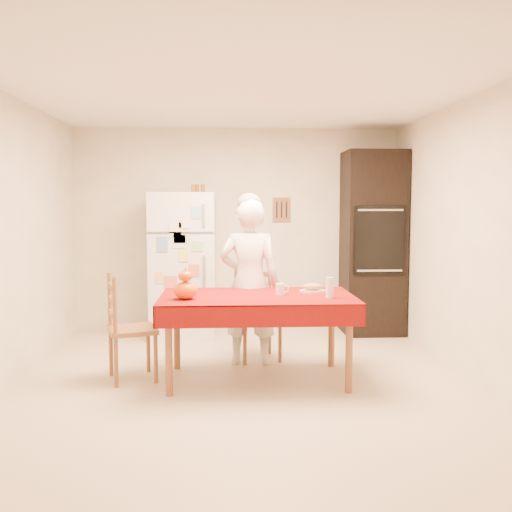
{
  "coord_description": "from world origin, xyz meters",
  "views": [
    {
      "loc": [
        -0.16,
        -4.86,
        1.55
      ],
      "look_at": [
        0.12,
        0.2,
        1.1
      ],
      "focal_mm": 40.0,
      "sensor_mm": 36.0,
      "label": 1
    }
  ],
  "objects": [
    {
      "name": "seated_woman",
      "position": [
        0.08,
        0.62,
        0.81
      ],
      "size": [
        0.63,
        0.45,
        1.61
      ],
      "primitive_type": "imported",
      "rotation": [
        0.0,
        0.0,
        3.03
      ],
      "color": "white",
      "rests_on": "floor"
    },
    {
      "name": "bread_loaf",
      "position": [
        0.64,
        0.25,
        0.81
      ],
      "size": [
        0.18,
        0.1,
        0.06
      ],
      "primitive_type": "ellipsoid",
      "color": "#AD8055",
      "rests_on": "bread_plate"
    },
    {
      "name": "oven_cabinet",
      "position": [
        1.63,
        1.93,
        1.1
      ],
      "size": [
        0.7,
        0.62,
        2.2
      ],
      "color": "black",
      "rests_on": "floor"
    },
    {
      "name": "dining_table",
      "position": [
        0.12,
        0.1,
        0.69
      ],
      "size": [
        1.7,
        1.0,
        0.76
      ],
      "color": "brown",
      "rests_on": "floor"
    },
    {
      "name": "bread_plate",
      "position": [
        0.64,
        0.25,
        0.77
      ],
      "size": [
        0.24,
        0.24,
        0.02
      ],
      "primitive_type": "cylinder",
      "color": "silver",
      "rests_on": "dining_table"
    },
    {
      "name": "floor",
      "position": [
        0.0,
        0.0,
        0.0
      ],
      "size": [
        4.5,
        4.5,
        0.0
      ],
      "primitive_type": "plane",
      "color": "#CCB393",
      "rests_on": "ground"
    },
    {
      "name": "spice_jar_right",
      "position": [
        -0.41,
        1.93,
        1.75
      ],
      "size": [
        0.05,
        0.05,
        0.1
      ],
      "primitive_type": "cylinder",
      "color": "brown",
      "rests_on": "refrigerator"
    },
    {
      "name": "pumpkin_upper",
      "position": [
        -0.49,
        -0.07,
        0.96
      ],
      "size": [
        0.12,
        0.12,
        0.09
      ],
      "primitive_type": "ellipsoid",
      "color": "#DB3A05",
      "rests_on": "pumpkin_lower"
    },
    {
      "name": "spice_jar_left",
      "position": [
        -0.53,
        1.93,
        1.75
      ],
      "size": [
        0.05,
        0.05,
        0.1
      ],
      "primitive_type": "cylinder",
      "color": "#925C1A",
      "rests_on": "refrigerator"
    },
    {
      "name": "chair_far",
      "position": [
        0.15,
        0.84,
        0.51
      ],
      "size": [
        0.5,
        0.49,
        0.95
      ],
      "rotation": [
        0.0,
        0.0,
        0.23
      ],
      "color": "brown",
      "rests_on": "floor"
    },
    {
      "name": "chair_left",
      "position": [
        -1.04,
        0.15,
        0.51
      ],
      "size": [
        0.51,
        0.52,
        0.95
      ],
      "rotation": [
        0.0,
        0.0,
        1.88
      ],
      "color": "brown",
      "rests_on": "floor"
    },
    {
      "name": "refrigerator",
      "position": [
        -0.65,
        1.88,
        0.85
      ],
      "size": [
        0.75,
        0.74,
        1.7
      ],
      "color": "white",
      "rests_on": "floor"
    },
    {
      "name": "wine_glass",
      "position": [
        0.74,
        -0.07,
        0.85
      ],
      "size": [
        0.07,
        0.07,
        0.18
      ],
      "primitive_type": "cylinder",
      "color": "white",
      "rests_on": "dining_table"
    },
    {
      "name": "coffee_mug",
      "position": [
        0.33,
        0.11,
        0.81
      ],
      "size": [
        0.08,
        0.08,
        0.1
      ],
      "primitive_type": "cylinder",
      "color": "white",
      "rests_on": "dining_table"
    },
    {
      "name": "spice_jar_mid",
      "position": [
        -0.48,
        1.93,
        1.75
      ],
      "size": [
        0.05,
        0.05,
        0.1
      ],
      "primitive_type": "cylinder",
      "color": "brown",
      "rests_on": "refrigerator"
    },
    {
      "name": "pumpkin_lower",
      "position": [
        -0.49,
        -0.07,
        0.84
      ],
      "size": [
        0.2,
        0.2,
        0.15
      ],
      "primitive_type": "ellipsoid",
      "color": "#E15C05",
      "rests_on": "dining_table"
    },
    {
      "name": "room_shell",
      "position": [
        0.0,
        0.0,
        1.62
      ],
      "size": [
        4.02,
        4.52,
        2.51
      ],
      "color": "#F1E7CA",
      "rests_on": "ground"
    }
  ]
}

